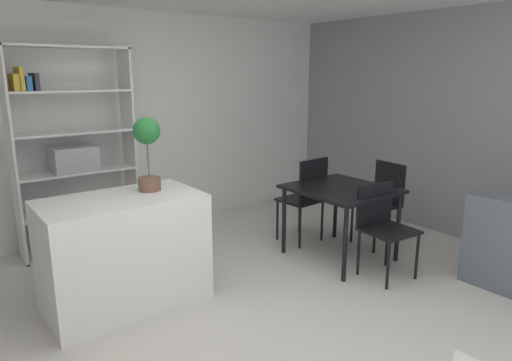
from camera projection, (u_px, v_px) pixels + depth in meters
ground_plane at (247, 329)px, 3.41m from camera, size 8.74×8.74×0.00m
back_partition at (109, 125)px, 5.21m from camera, size 6.36×0.06×2.59m
right_partition_gray at (479, 128)px, 4.96m from camera, size 0.06×5.48×2.59m
kitchen_island at (124, 252)px, 3.70m from camera, size 1.25×0.73×0.91m
potted_plant_on_island at (147, 145)px, 3.73m from camera, size 0.22×0.22×0.62m
open_bookshelf at (70, 154)px, 4.72m from camera, size 1.21×0.37×2.14m
dining_table at (341, 195)px, 4.61m from camera, size 0.90×0.97×0.75m
dining_chair_far at (307, 193)px, 5.03m from camera, size 0.46×0.45×0.98m
dining_chair_near at (382, 221)px, 4.24m from camera, size 0.48×0.46×0.86m
dining_chair_window_side at (382, 196)px, 5.01m from camera, size 0.45×0.46×0.92m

